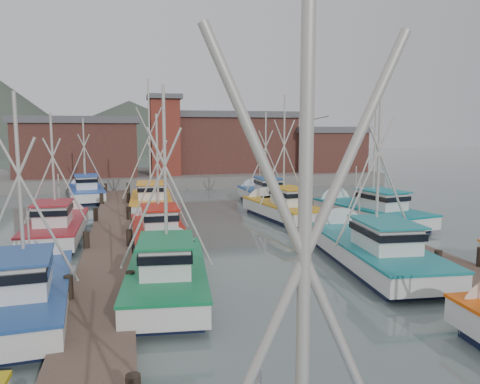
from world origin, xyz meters
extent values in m
plane|color=#4F5F5C|center=(0.00, 0.00, 0.00)|extent=(260.00, 260.00, 0.00)
cube|color=#4D392F|center=(-7.00, 4.00, 0.20)|extent=(2.20, 46.00, 0.40)
cylinder|color=black|center=(-8.00, -2.00, 0.45)|extent=(0.30, 0.30, 1.50)
cylinder|color=black|center=(-8.00, 5.00, 0.45)|extent=(0.30, 0.30, 1.50)
cylinder|color=black|center=(-8.00, 12.00, 0.45)|extent=(0.30, 0.30, 1.50)
cylinder|color=black|center=(-8.00, 19.00, 0.45)|extent=(0.30, 0.30, 1.50)
cylinder|color=black|center=(-8.00, 26.00, 0.45)|extent=(0.30, 0.30, 1.50)
cylinder|color=black|center=(-6.00, -2.00, 0.45)|extent=(0.30, 0.30, 1.50)
cylinder|color=black|center=(-6.00, 5.00, 0.45)|extent=(0.30, 0.30, 1.50)
cylinder|color=black|center=(-6.00, 12.00, 0.45)|extent=(0.30, 0.30, 1.50)
cylinder|color=black|center=(-6.00, 19.00, 0.45)|extent=(0.30, 0.30, 1.50)
cylinder|color=black|center=(-6.00, 26.00, 0.45)|extent=(0.30, 0.30, 1.50)
cube|color=#4D392F|center=(7.00, 4.00, 0.20)|extent=(2.20, 46.00, 0.40)
cylinder|color=black|center=(6.00, -2.00, 0.45)|extent=(0.30, 0.30, 1.50)
cylinder|color=black|center=(6.00, 5.00, 0.45)|extent=(0.30, 0.30, 1.50)
cylinder|color=black|center=(6.00, 12.00, 0.45)|extent=(0.30, 0.30, 1.50)
cylinder|color=black|center=(6.00, 19.00, 0.45)|extent=(0.30, 0.30, 1.50)
cylinder|color=black|center=(6.00, 26.00, 0.45)|extent=(0.30, 0.30, 1.50)
cylinder|color=black|center=(8.00, -2.00, 0.45)|extent=(0.30, 0.30, 1.50)
cylinder|color=black|center=(8.00, 5.00, 0.45)|extent=(0.30, 0.30, 1.50)
cylinder|color=black|center=(8.00, 12.00, 0.45)|extent=(0.30, 0.30, 1.50)
cylinder|color=black|center=(8.00, 19.00, 0.45)|extent=(0.30, 0.30, 1.50)
cylinder|color=black|center=(8.00, 26.00, 0.45)|extent=(0.30, 0.30, 1.50)
cube|color=slate|center=(0.00, 37.00, 0.60)|extent=(44.00, 16.00, 1.20)
cube|color=#572E26|center=(-11.00, 35.00, 3.95)|extent=(12.00, 8.00, 5.50)
cube|color=#515155|center=(-11.00, 35.00, 7.05)|extent=(12.72, 8.48, 0.70)
cube|color=#572E26|center=(6.00, 37.00, 4.30)|extent=(14.00, 9.00, 6.20)
cube|color=#515155|center=(6.00, 37.00, 7.75)|extent=(14.84, 9.54, 0.70)
cube|color=#572E26|center=(17.00, 34.00, 3.45)|extent=(8.00, 6.00, 4.50)
cube|color=#515155|center=(17.00, 34.00, 6.05)|extent=(8.48, 6.36, 0.70)
cube|color=maroon|center=(-2.00, 33.00, 5.20)|extent=(3.00, 3.00, 8.00)
cube|color=#515155|center=(-2.00, 33.00, 9.45)|extent=(3.60, 3.60, 0.50)
cone|color=#424B3F|center=(-5.00, 130.00, 0.00)|extent=(140.00, 140.00, 30.00)
cone|color=#424B3F|center=(35.00, 120.00, 0.00)|extent=(90.00, 90.00, 24.00)
cylinder|color=#B8B2A8|center=(-4.68, -14.58, 4.72)|extent=(0.11, 0.11, 7.24)
cube|color=black|center=(-4.69, -1.09, 0.05)|extent=(3.06, 7.37, 0.70)
cube|color=silver|center=(-4.69, -1.09, 0.70)|extent=(3.48, 8.38, 0.80)
cube|color=#117A43|center=(-4.69, -1.09, 1.08)|extent=(3.56, 8.47, 0.10)
cone|color=silver|center=(-4.27, 2.96, 0.55)|extent=(2.65, 1.36, 2.55)
cube|color=silver|center=(-4.79, -2.06, 1.65)|extent=(1.89, 2.60, 1.10)
cube|color=black|center=(-4.79, -2.06, 1.88)|extent=(2.02, 2.85, 0.28)
cube|color=#117A43|center=(-4.79, -2.06, 2.24)|extent=(2.14, 3.03, 0.07)
cylinder|color=#B8B2A8|center=(-4.70, -1.25, 4.31)|extent=(0.12, 0.12, 6.42)
cylinder|color=#B8B2A8|center=(-5.22, -1.20, 3.55)|extent=(2.29, 0.32, 5.02)
cylinder|color=#B8B2A8|center=(-4.19, -1.31, 3.55)|extent=(2.29, 0.32, 5.02)
cylinder|color=#B8B2A8|center=(-4.54, 0.37, 2.30)|extent=(0.07, 0.07, 2.27)
cube|color=black|center=(4.34, 0.13, 0.05)|extent=(3.32, 8.31, 0.70)
cube|color=silver|center=(4.34, 0.13, 0.70)|extent=(3.77, 9.45, 0.80)
cube|color=#177C81|center=(4.34, 0.13, 1.08)|extent=(3.87, 9.55, 0.10)
cone|color=silver|center=(4.73, 4.73, 0.55)|extent=(2.97, 1.34, 2.88)
cube|color=silver|center=(4.25, -0.97, 1.65)|extent=(2.09, 2.92, 1.10)
cube|color=black|center=(4.25, -0.97, 1.88)|extent=(2.23, 3.20, 0.28)
cube|color=#177C81|center=(4.25, -0.97, 2.24)|extent=(2.37, 3.40, 0.07)
cylinder|color=#B8B2A8|center=(4.33, -0.05, 4.60)|extent=(0.14, 0.14, 7.00)
cylinder|color=#B8B2A8|center=(3.74, 0.00, 3.78)|extent=(2.51, 0.31, 5.48)
cylinder|color=#B8B2A8|center=(4.91, -0.10, 3.78)|extent=(2.51, 0.31, 5.48)
cylinder|color=#B8B2A8|center=(4.48, 1.79, 2.30)|extent=(0.08, 0.08, 2.57)
cube|color=black|center=(-9.25, -2.20, 0.05)|extent=(2.75, 6.93, 0.70)
cube|color=silver|center=(-9.25, -2.20, 0.70)|extent=(3.12, 7.88, 0.80)
cube|color=#244C94|center=(-9.25, -2.20, 1.08)|extent=(3.20, 7.96, 0.10)
cone|color=silver|center=(-9.56, 1.64, 0.55)|extent=(2.48, 1.29, 2.40)
cube|color=silver|center=(-9.17, -3.12, 1.65)|extent=(1.73, 2.43, 1.10)
cube|color=black|center=(-9.17, -3.12, 1.88)|extent=(1.85, 2.67, 0.28)
cube|color=#244C94|center=(-9.17, -3.12, 2.24)|extent=(1.97, 2.83, 0.07)
cylinder|color=#B8B2A8|center=(-9.24, -2.35, 4.11)|extent=(0.12, 0.12, 6.03)
cylinder|color=#B8B2A8|center=(-9.76, -2.39, 3.40)|extent=(2.16, 0.26, 4.71)
cylinder|color=#B8B2A8|center=(-8.71, -2.31, 3.40)|extent=(2.16, 0.26, 4.71)
cylinder|color=#B8B2A8|center=(-9.36, -0.82, 2.30)|extent=(0.07, 0.07, 2.31)
cube|color=black|center=(-4.54, 5.86, 0.05)|extent=(2.26, 6.72, 0.70)
cube|color=silver|center=(-4.54, 5.86, 0.70)|extent=(2.57, 7.63, 0.80)
cube|color=#BA1609|center=(-4.54, 5.86, 1.08)|extent=(2.65, 7.71, 0.10)
cone|color=silver|center=(-4.59, 9.66, 0.55)|extent=(2.39, 1.13, 2.38)
cube|color=silver|center=(-4.53, 4.95, 1.65)|extent=(1.56, 2.30, 1.10)
cube|color=black|center=(-4.53, 4.95, 1.88)|extent=(1.66, 2.53, 0.28)
cube|color=#BA1609|center=(-4.53, 4.95, 2.24)|extent=(1.77, 2.68, 0.07)
cylinder|color=#B8B2A8|center=(-4.54, 5.71, 3.94)|extent=(0.11, 0.11, 5.67)
cylinder|color=#B8B2A8|center=(-5.02, 5.70, 3.27)|extent=(2.03, 0.11, 4.44)
cylinder|color=#B8B2A8|center=(-4.05, 5.71, 3.27)|extent=(2.03, 0.11, 4.44)
cylinder|color=#B8B2A8|center=(-4.56, 7.23, 2.30)|extent=(0.06, 0.06, 2.12)
cube|color=black|center=(4.10, 11.77, 0.05)|extent=(3.26, 7.11, 0.70)
cube|color=silver|center=(4.10, 11.77, 0.70)|extent=(3.70, 8.08, 0.80)
cube|color=orange|center=(4.10, 11.77, 1.08)|extent=(3.79, 8.17, 0.10)
cone|color=silver|center=(3.50, 15.62, 0.55)|extent=(2.57, 1.46, 2.43)
cube|color=silver|center=(4.24, 10.85, 1.65)|extent=(1.91, 2.55, 1.10)
cube|color=black|center=(4.24, 10.85, 1.88)|extent=(2.05, 2.79, 0.28)
cube|color=orange|center=(4.24, 10.85, 2.24)|extent=(2.17, 2.96, 0.07)
cylinder|color=#B8B2A8|center=(4.12, 11.62, 4.69)|extent=(0.12, 0.12, 7.18)
cylinder|color=#B8B2A8|center=(3.63, 11.54, 3.85)|extent=(2.54, 0.47, 5.61)
cylinder|color=#B8B2A8|center=(4.61, 11.70, 3.85)|extent=(2.54, 0.47, 5.61)
cylinder|color=#B8B2A8|center=(3.88, 13.16, 2.30)|extent=(0.07, 0.07, 2.17)
cube|color=black|center=(-9.83, 8.70, 0.05)|extent=(2.34, 7.19, 0.70)
cube|color=silver|center=(-9.83, 8.70, 0.70)|extent=(2.66, 8.17, 0.80)
cube|color=maroon|center=(-9.83, 8.70, 1.08)|extent=(2.74, 8.25, 0.10)
cone|color=silver|center=(-9.83, 12.78, 0.55)|extent=(2.55, 1.10, 2.55)
cube|color=silver|center=(-9.83, 7.72, 1.65)|extent=(1.65, 2.45, 1.10)
cube|color=black|center=(-9.83, 7.72, 1.88)|extent=(1.75, 2.70, 0.28)
cube|color=maroon|center=(-9.83, 7.72, 2.24)|extent=(1.86, 2.86, 0.07)
cylinder|color=#B8B2A8|center=(-9.83, 8.54, 3.99)|extent=(0.12, 0.12, 5.77)
cylinder|color=#B8B2A8|center=(-10.39, 8.54, 3.31)|extent=(2.08, 0.09, 4.52)
cylinder|color=#B8B2A8|center=(-9.27, 8.54, 3.31)|extent=(2.08, 0.09, 4.52)
cylinder|color=#B8B2A8|center=(-9.83, 10.17, 2.30)|extent=(0.07, 0.07, 2.45)
cube|color=black|center=(9.22, 9.17, 0.05)|extent=(3.95, 8.09, 0.70)
cube|color=silver|center=(9.22, 9.17, 0.70)|extent=(4.49, 9.20, 0.80)
cube|color=#08737C|center=(9.22, 9.17, 1.08)|extent=(4.59, 9.30, 0.10)
cone|color=silver|center=(8.40, 13.50, 0.55)|extent=(2.94, 1.60, 2.78)
cube|color=silver|center=(9.42, 8.13, 1.65)|extent=(2.26, 2.93, 1.10)
cube|color=black|center=(9.42, 8.13, 1.88)|extent=(2.42, 3.21, 0.28)
cube|color=#08737C|center=(9.42, 8.13, 2.24)|extent=(2.57, 3.41, 0.07)
cylinder|color=#B8B2A8|center=(9.25, 9.00, 4.83)|extent=(0.15, 0.15, 7.46)
cylinder|color=#B8B2A8|center=(8.67, 8.89, 3.95)|extent=(2.64, 0.59, 5.83)
cylinder|color=#B8B2A8|center=(9.83, 9.11, 3.95)|extent=(2.64, 0.59, 5.83)
cylinder|color=#B8B2A8|center=(8.93, 10.73, 2.30)|extent=(0.09, 0.09, 2.58)
cube|color=black|center=(-4.37, 17.15, 0.05)|extent=(2.80, 7.70, 0.70)
cube|color=silver|center=(-4.37, 17.15, 0.70)|extent=(3.18, 8.74, 0.80)
cube|color=#F6A222|center=(-4.37, 17.15, 1.08)|extent=(3.27, 8.83, 0.10)
cone|color=silver|center=(-4.18, 21.46, 0.55)|extent=(2.74, 1.22, 2.70)
cube|color=silver|center=(-4.41, 16.11, 1.65)|extent=(1.85, 2.66, 1.10)
cube|color=black|center=(-4.41, 16.11, 1.88)|extent=(1.98, 2.93, 0.28)
cube|color=#F6A222|center=(-4.41, 16.11, 2.24)|extent=(2.10, 3.10, 0.07)
cylinder|color=#B8B2A8|center=(-4.38, 16.97, 5.35)|extent=(0.13, 0.13, 8.50)
cylinder|color=#B8B2A8|center=(-4.93, 17.00, 4.35)|extent=(3.02, 0.22, 6.64)
cylinder|color=#B8B2A8|center=(-3.82, 16.95, 4.35)|extent=(3.02, 0.22, 6.64)
cylinder|color=#B8B2A8|center=(-4.30, 18.70, 2.30)|extent=(0.07, 0.07, 2.41)
cube|color=black|center=(4.77, 18.21, 0.05)|extent=(2.36, 7.04, 0.70)
cube|color=silver|center=(4.77, 18.21, 0.70)|extent=(2.68, 8.00, 0.80)
cube|color=#1E508E|center=(4.77, 18.21, 1.08)|extent=(2.76, 8.08, 0.10)
cone|color=silver|center=(4.73, 22.20, 0.55)|extent=(2.50, 1.13, 2.49)
cube|color=silver|center=(4.78, 17.25, 1.65)|extent=(1.63, 2.41, 1.10)
cube|color=black|center=(4.78, 17.25, 1.88)|extent=(1.74, 2.65, 0.28)
cube|color=#1E508E|center=(4.78, 17.25, 2.24)|extent=(1.85, 2.81, 0.07)
cylinder|color=#B8B2A8|center=(4.77, 18.05, 4.26)|extent=(0.11, 0.11, 6.32)
cylinder|color=#B8B2A8|center=(4.26, 18.05, 3.52)|extent=(2.26, 0.11, 4.94)
cylinder|color=#B8B2A8|center=(5.28, 18.06, 3.52)|extent=(2.26, 0.11, 4.94)
cylinder|color=#B8B2A8|center=(4.75, 19.65, 2.30)|extent=(0.07, 0.07, 2.23)
cube|color=black|center=(-9.56, 24.15, 0.05)|extent=(3.25, 7.34, 0.70)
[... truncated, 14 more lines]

